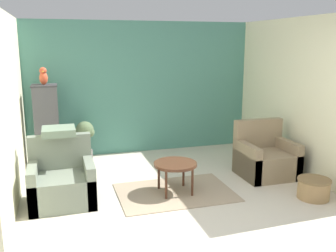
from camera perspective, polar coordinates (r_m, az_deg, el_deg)
ground_plane at (r=4.43m, az=6.76°, el=-16.04°), size 20.00×20.00×0.00m
wall_back_accent at (r=7.30m, az=-4.03°, el=5.80°), size 4.45×0.06×2.52m
wall_left at (r=5.40m, az=-22.94°, el=2.46°), size 0.06×3.49×2.52m
wall_right at (r=6.57m, az=18.73°, el=4.42°), size 0.06×3.49×2.52m
area_rug at (r=5.49m, az=1.09°, el=-10.06°), size 1.64×1.15×0.01m
coffee_table at (r=5.34m, az=1.11°, el=-6.10°), size 0.62×0.62×0.45m
armchair_left at (r=5.27m, az=-15.85°, el=-8.29°), size 0.84×0.76×0.88m
armchair_right at (r=6.28m, az=14.60°, el=-4.83°), size 0.84×0.76×0.88m
birdcage at (r=6.73m, az=-17.95°, el=-0.11°), size 0.45×0.45×1.43m
parrot at (r=6.61m, az=-18.45°, el=7.17°), size 0.14×0.25×0.30m
potted_plant at (r=6.98m, az=-12.56°, el=-1.46°), size 0.36×0.33×0.73m
wicker_basket at (r=5.62m, az=21.32°, el=-8.77°), size 0.45×0.45×0.28m
throw_pillow at (r=5.34m, az=-16.32°, el=-0.76°), size 0.44×0.44×0.10m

